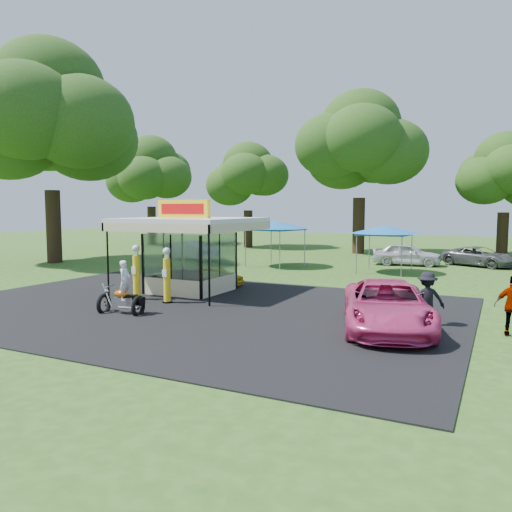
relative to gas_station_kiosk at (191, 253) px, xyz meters
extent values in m
plane|color=#2A4F18|center=(2.00, -4.99, -1.78)|extent=(120.00, 120.00, 0.00)
cube|color=black|center=(2.00, -2.99, -1.76)|extent=(20.00, 14.00, 0.04)
cube|color=white|center=(0.00, 0.01, -1.75)|extent=(3.00, 3.00, 0.06)
cube|color=white|center=(0.00, 0.01, 1.51)|extent=(5.40, 5.40, 0.18)
cube|color=yellow|center=(0.00, -0.49, 2.00)|extent=(2.60, 0.25, 0.80)
cube|color=red|center=(0.00, -0.62, 2.00)|extent=(2.21, 0.02, 0.45)
cylinder|color=black|center=(-2.55, -2.54, -0.18)|extent=(0.08, 0.08, 3.20)
cylinder|color=black|center=(2.55, -2.54, -0.18)|extent=(0.08, 0.08, 3.20)
cylinder|color=black|center=(-0.92, -2.64, -1.73)|extent=(0.43, 0.43, 0.10)
cylinder|color=yellow|center=(-0.92, -2.64, -0.80)|extent=(0.29, 0.29, 1.77)
cylinder|color=silver|center=(-0.92, -2.64, 0.18)|extent=(0.20, 0.20, 0.20)
sphere|color=white|center=(-0.92, -2.64, 0.37)|extent=(0.31, 0.31, 0.31)
cube|color=white|center=(-0.92, -2.82, -0.51)|extent=(0.22, 0.02, 0.29)
cylinder|color=black|center=(0.66, -2.69, -1.73)|extent=(0.42, 0.42, 0.10)
cylinder|color=yellow|center=(0.66, -2.69, -0.83)|extent=(0.29, 0.29, 1.72)
cylinder|color=silver|center=(0.66, -2.69, 0.13)|extent=(0.19, 0.19, 0.19)
sphere|color=white|center=(0.66, -2.69, 0.32)|extent=(0.31, 0.31, 0.31)
cube|color=white|center=(0.66, -2.86, -0.54)|extent=(0.21, 0.02, 0.29)
torus|color=black|center=(-0.34, -5.18, -1.46)|extent=(0.27, 0.82, 0.80)
torus|color=black|center=(1.08, -4.98, -1.46)|extent=(0.27, 0.82, 0.80)
cube|color=silver|center=(0.42, -5.07, -1.30)|extent=(0.56, 0.34, 0.29)
ellipsoid|color=#CC5C0E|center=(0.42, -5.07, -1.04)|extent=(0.61, 0.34, 0.29)
cube|color=black|center=(0.75, -5.02, -1.09)|extent=(0.56, 0.32, 0.10)
cube|color=black|center=(1.11, -4.97, -1.26)|extent=(0.38, 0.37, 0.27)
cylinder|color=silver|center=(-0.19, -5.16, -1.11)|extent=(0.43, 0.12, 0.85)
cylinder|color=silver|center=(-0.05, -5.14, -0.78)|extent=(0.13, 0.57, 0.05)
sphere|color=silver|center=(-0.21, -5.16, -0.97)|extent=(0.15, 0.15, 0.15)
imported|color=white|center=(0.56, -5.05, -0.54)|extent=(0.42, 0.57, 1.43)
torus|color=black|center=(-1.09, -1.18, -1.37)|extent=(0.89, 0.53, 0.85)
torus|color=black|center=(-1.24, -1.02, -1.37)|extent=(0.91, 0.63, 0.85)
cube|color=#593819|center=(9.92, -3.94, -1.28)|extent=(0.57, 0.30, 0.99)
cube|color=#593819|center=(9.92, -3.69, -1.28)|extent=(0.57, 0.30, 0.99)
imported|color=yellow|center=(0.00, 2.21, -1.30)|extent=(2.82, 1.13, 0.96)
imported|color=#D73A7C|center=(9.46, -3.23, -1.01)|extent=(4.04, 6.06, 1.54)
imported|color=black|center=(10.50, -2.04, -0.90)|extent=(1.31, 1.05, 1.77)
imported|color=silver|center=(-7.93, 12.04, -1.08)|extent=(4.28, 1.63, 1.40)
imported|color=silver|center=(6.91, 15.42, -1.03)|extent=(4.62, 2.29, 1.51)
imported|color=#4E4F50|center=(11.34, 16.95, -1.14)|extent=(5.12, 3.98, 1.29)
cylinder|color=gray|center=(-2.11, 12.34, -0.59)|extent=(0.06, 0.06, 2.38)
cylinder|color=gray|center=(0.66, 12.34, -0.59)|extent=(0.06, 0.06, 2.38)
cylinder|color=gray|center=(-2.11, 9.57, -0.59)|extent=(0.06, 0.06, 2.38)
cylinder|color=gray|center=(0.66, 9.57, -0.59)|extent=(0.06, 0.06, 2.38)
cube|color=blue|center=(-0.73, 10.95, 0.66)|extent=(2.97, 2.97, 0.12)
cone|color=blue|center=(-0.73, 10.95, 0.96)|extent=(4.28, 4.28, 0.50)
cylinder|color=gray|center=(5.10, 12.14, -0.67)|extent=(0.06, 0.06, 2.23)
cylinder|color=gray|center=(7.69, 12.14, -0.67)|extent=(0.06, 0.06, 2.23)
cylinder|color=gray|center=(5.10, 9.55, -0.67)|extent=(0.06, 0.06, 2.23)
cylinder|color=gray|center=(7.69, 9.55, -0.67)|extent=(0.06, 0.06, 2.23)
cube|color=blue|center=(6.40, 10.84, 0.50)|extent=(2.79, 2.79, 0.11)
cone|color=blue|center=(6.40, 10.84, 0.79)|extent=(4.02, 4.02, 0.46)
cylinder|color=black|center=(-20.86, 23.78, 0.21)|extent=(0.90, 0.90, 3.99)
ellipsoid|color=#204213|center=(-20.86, 23.78, 5.34)|extent=(9.42, 9.42, 8.07)
cylinder|color=black|center=(-9.82, 24.73, 0.02)|extent=(0.85, 0.85, 3.61)
ellipsoid|color=#204213|center=(-9.82, 24.73, 4.61)|extent=(8.37, 8.37, 7.17)
cylinder|color=black|center=(1.69, 22.71, 0.56)|extent=(1.00, 1.00, 4.69)
ellipsoid|color=#204213|center=(1.69, 22.71, 6.65)|extent=(11.25, 11.25, 9.64)
cylinder|color=black|center=(12.59, 26.00, -0.04)|extent=(0.87, 0.87, 3.48)
ellipsoid|color=#204213|center=(12.59, 26.00, 4.40)|extent=(8.12, 8.12, 6.96)
cylinder|color=black|center=(-15.57, 6.17, 0.75)|extent=(1.01, 1.01, 5.06)
ellipsoid|color=#204213|center=(-15.57, 6.17, 7.61)|extent=(12.99, 12.99, 11.13)
camera|label=1|loc=(12.62, -18.78, 2.03)|focal=35.00mm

